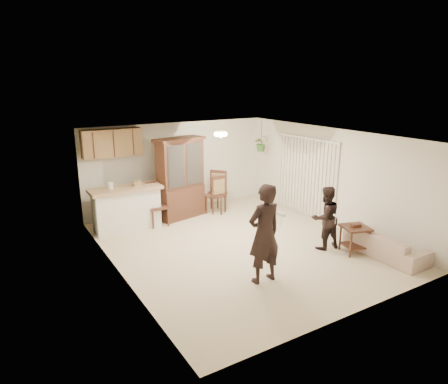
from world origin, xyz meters
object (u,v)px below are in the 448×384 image
side_table (355,239)px  chair_bar (158,213)px  adult (264,236)px  child (325,220)px  sofa (386,240)px  chair_hutch_right (215,201)px  china_hutch (180,179)px  chair_hutch_left (216,201)px

side_table → chair_bar: 4.86m
adult → child: size_ratio=1.33×
sofa → adult: (-2.89, 0.46, 0.53)m
chair_bar → chair_hutch_right: chair_bar is taller
side_table → child: bearing=127.3°
china_hutch → chair_hutch_left: china_hutch is taller
chair_bar → sofa: bearing=-48.8°
sofa → china_hutch: (-2.64, 4.56, 0.71)m
sofa → child: bearing=40.2°
side_table → chair_hutch_left: size_ratio=0.59×
adult → chair_hutch_right: (1.28, 4.02, -0.59)m
chair_bar → chair_hutch_left: bearing=7.2°
sofa → adult: 2.98m
child → china_hutch: size_ratio=0.62×
chair_bar → china_hutch: bearing=21.0°
side_table → sofa: bearing=-47.8°
china_hutch → chair_bar: size_ratio=1.94×
sofa → chair_hutch_right: size_ratio=1.72×
china_hutch → side_table: size_ratio=3.18×
child → side_table: 0.75m
child → chair_bar: size_ratio=1.20×
china_hutch → chair_hutch_right: china_hutch is taller
sofa → china_hutch: size_ratio=0.86×
adult → chair_hutch_left: adult is taller
side_table → chair_hutch_right: chair_hutch_right is taller
china_hutch → adult: bearing=-105.5°
adult → chair_hutch_right: size_ratio=1.65×
child → side_table: (0.40, -0.52, -0.36)m
child → chair_bar: (-2.61, 3.30, -0.36)m
adult → side_table: 2.53m
child → chair_hutch_right: bearing=-70.4°
child → chair_bar: child is taller
adult → china_hutch: (0.25, 4.09, 0.18)m
child → china_hutch: (-1.82, 3.57, 0.40)m
china_hutch → side_table: (2.21, -4.09, -0.77)m
child → chair_hutch_right: 3.60m
china_hutch → chair_hutch_left: bearing=-18.4°
adult → chair_hutch_left: (1.29, 3.98, -0.57)m
adult → child: bearing=-167.4°
adult → sofa: bearing=169.2°
sofa → chair_hutch_left: bearing=20.3°
child → china_hutch: china_hutch is taller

